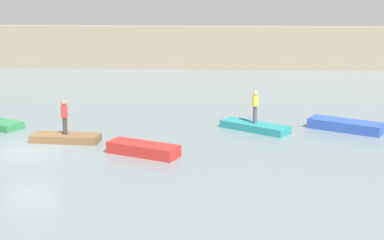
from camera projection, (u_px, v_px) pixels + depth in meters
ground_plane at (30, 151)px, 27.68m from camera, size 120.00×120.00×0.00m
embankment_wall at (122, 47)px, 52.77m from camera, size 80.00×1.20×3.81m
rowboat_brown at (66, 138)px, 29.14m from camera, size 3.49×1.38×0.38m
rowboat_red at (143, 149)px, 26.97m from camera, size 3.57×2.40×0.54m
rowboat_teal at (255, 127)px, 31.33m from camera, size 3.81×3.12×0.39m
rowboat_blue at (346, 126)px, 31.30m from camera, size 4.03×3.00×0.54m
person_red_shirt at (64, 115)px, 28.87m from camera, size 0.32×0.32×1.75m
person_yellow_shirt at (255, 105)px, 31.05m from camera, size 0.32×0.32×1.75m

